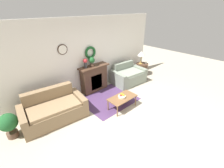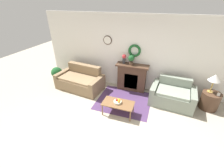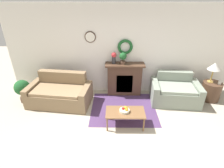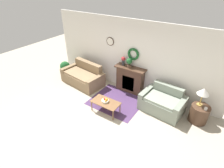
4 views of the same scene
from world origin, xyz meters
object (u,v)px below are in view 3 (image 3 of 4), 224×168
at_px(loveseat_right, 175,92).
at_px(mug, 220,83).
at_px(side_table_by_loveseat, 211,91).
at_px(potted_plant_on_mantel, 123,57).
at_px(couch_left, 60,93).
at_px(potted_plant_floor_by_couch, 22,89).
at_px(table_lamp, 214,67).
at_px(vase_on_mantel_left, 114,57).
at_px(fruit_bowl, 125,110).
at_px(coffee_table, 125,113).
at_px(fireplace, 124,79).

bearing_deg(loveseat_right, mug, 5.78).
relative_size(side_table_by_loveseat, potted_plant_on_mantel, 1.63).
relative_size(couch_left, side_table_by_loveseat, 3.28).
bearing_deg(potted_plant_floor_by_couch, table_lamp, 2.53).
bearing_deg(potted_plant_floor_by_couch, couch_left, -2.79).
distance_m(loveseat_right, vase_on_mantel_left, 2.07).
height_order(loveseat_right, potted_plant_floor_by_couch, loveseat_right).
height_order(fruit_bowl, vase_on_mantel_left, vase_on_mantel_left).
distance_m(coffee_table, potted_plant_floor_by_couch, 3.13).
height_order(couch_left, loveseat_right, couch_left).
distance_m(table_lamp, mug, 0.50).
xyz_separation_m(couch_left, fruit_bowl, (1.83, -0.98, 0.14)).
bearing_deg(loveseat_right, coffee_table, -138.38).
distance_m(fruit_bowl, potted_plant_floor_by_couch, 3.11).
xyz_separation_m(potted_plant_on_mantel, potted_plant_floor_by_couch, (-2.93, -0.50, -0.80)).
distance_m(fireplace, side_table_by_loveseat, 2.63).
bearing_deg(coffee_table, fruit_bowl, 145.89).
height_order(couch_left, potted_plant_floor_by_couch, couch_left).
height_order(fireplace, vase_on_mantel_left, vase_on_mantel_left).
distance_m(side_table_by_loveseat, mug, 0.36).
xyz_separation_m(table_lamp, vase_on_mantel_left, (-2.87, 0.28, 0.19)).
bearing_deg(potted_plant_floor_by_couch, fireplace, 9.80).
xyz_separation_m(mug, vase_on_mantel_left, (-3.06, 0.43, 0.62)).
height_order(couch_left, mug, couch_left).
relative_size(coffee_table, potted_plant_floor_by_couch, 1.35).
bearing_deg(fruit_bowl, vase_on_mantel_left, 99.74).
height_order(loveseat_right, fruit_bowl, loveseat_right).
xyz_separation_m(couch_left, table_lamp, (4.43, 0.30, 0.73)).
bearing_deg(mug, loveseat_right, -179.53).
xyz_separation_m(fireplace, couch_left, (-1.90, -0.57, -0.21)).
bearing_deg(vase_on_mantel_left, loveseat_right, -13.70).
distance_m(loveseat_right, fruit_bowl, 1.91).
relative_size(fruit_bowl, potted_plant_floor_by_couch, 0.35).
xyz_separation_m(fireplace, potted_plant_floor_by_couch, (-3.00, -0.52, -0.09)).
xyz_separation_m(couch_left, potted_plant_floor_by_couch, (-1.10, 0.05, 0.12)).
relative_size(coffee_table, table_lamp, 1.57).
bearing_deg(loveseat_right, vase_on_mantel_left, 171.60).
bearing_deg(table_lamp, loveseat_right, -171.33).
height_order(fireplace, table_lamp, table_lamp).
height_order(mug, potted_plant_on_mantel, potted_plant_on_mantel).
height_order(table_lamp, potted_plant_floor_by_couch, table_lamp).
bearing_deg(potted_plant_on_mantel, fruit_bowl, -89.96).
bearing_deg(side_table_by_loveseat, vase_on_mantel_left, 173.50).
xyz_separation_m(coffee_table, table_lamp, (2.59, 1.28, 0.68)).
bearing_deg(fireplace, vase_on_mantel_left, 179.03).
xyz_separation_m(loveseat_right, fruit_bowl, (-1.54, -1.11, 0.14)).
relative_size(couch_left, mug, 21.12).
bearing_deg(fruit_bowl, potted_plant_on_mantel, 90.04).
height_order(loveseat_right, side_table_by_loveseat, loveseat_right).
bearing_deg(fruit_bowl, table_lamp, 26.11).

